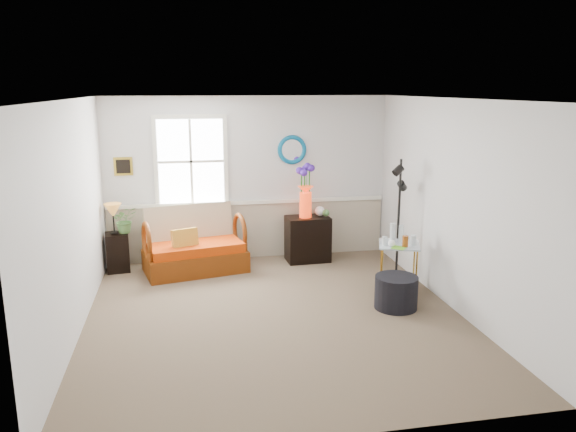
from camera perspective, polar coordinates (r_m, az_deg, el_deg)
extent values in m
cube|color=brown|center=(6.97, -1.37, -10.09)|extent=(4.50, 5.00, 0.01)
cube|color=white|center=(6.41, -1.49, 11.81)|extent=(4.50, 5.00, 0.01)
cube|color=silver|center=(9.00, -4.01, 3.81)|extent=(4.50, 0.01, 2.60)
cube|color=silver|center=(4.22, 4.13, -6.91)|extent=(4.50, 0.01, 2.60)
cube|color=silver|center=(6.60, -21.08, -0.42)|extent=(0.01, 5.00, 2.60)
cube|color=silver|center=(7.27, 16.35, 1.10)|extent=(0.01, 5.00, 2.60)
cube|color=tan|center=(9.16, -3.91, -1.47)|extent=(4.46, 0.02, 0.90)
cube|color=white|center=(9.04, -3.95, 1.40)|extent=(4.46, 0.04, 0.06)
cube|color=#B3922B|center=(8.93, -16.39, 4.86)|extent=(0.28, 0.03, 0.28)
torus|color=#0F7EA9|center=(9.03, 0.40, 6.75)|extent=(0.47, 0.07, 0.47)
imported|color=#49783B|center=(8.77, -16.24, -0.66)|extent=(0.48, 0.50, 0.31)
cylinder|color=black|center=(7.26, 10.92, -7.61)|extent=(0.70, 0.70, 0.42)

